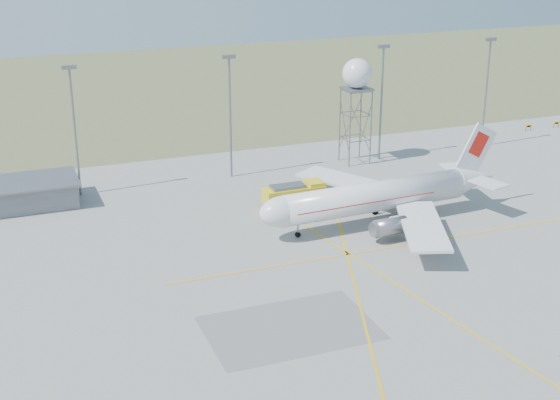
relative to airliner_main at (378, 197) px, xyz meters
name	(u,v)px	position (x,y,z in m)	size (l,w,h in m)	color
ground	(533,361)	(-2.89, -38.34, -4.00)	(400.00, 400.00, 0.00)	gray
grass_strip	(180,86)	(-2.89, 101.66, -3.99)	(400.00, 120.00, 0.03)	#516638
building_grey	(14,195)	(-47.89, 25.66, -2.03)	(19.00, 10.00, 3.90)	gray
mast_a	(74,120)	(-37.89, 27.66, 8.07)	(2.20, 0.50, 20.50)	slate
mast_b	(230,106)	(-12.89, 27.66, 8.07)	(2.20, 0.50, 20.50)	slate
mast_c	(382,93)	(15.11, 27.66, 8.07)	(2.20, 0.50, 20.50)	slate
mast_d	(487,84)	(37.11, 27.66, 8.07)	(2.20, 0.50, 20.50)	slate
taxi_sign_near	(529,126)	(52.71, 33.65, -3.11)	(1.60, 0.17, 1.20)	black
taxi_sign_far	(556,123)	(59.71, 33.65, -3.11)	(1.60, 0.17, 1.20)	black
airliner_main	(378,197)	(0.00, 0.00, 0.00)	(38.41, 37.29, 13.06)	silver
radar_tower	(356,105)	(10.01, 27.43, 6.38)	(5.11, 5.11, 18.51)	slate
fire_truck	(296,196)	(-8.33, 10.31, -2.20)	(9.38, 3.80, 3.75)	gold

